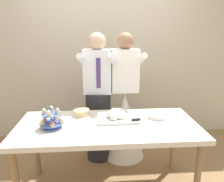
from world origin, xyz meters
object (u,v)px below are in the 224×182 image
Objects in this scene: round_cake at (82,113)px; person_groom at (98,106)px; cupcake_stand at (51,119)px; person_bride at (124,116)px; main_cake_tray at (117,116)px; dessert_table at (108,131)px; plate_stack at (157,115)px.

round_cake is 0.44m from person_groom.
cupcake_stand is 0.14× the size of person_bride.
person_groom reaches higher than main_cake_tray.
main_cake_tray reaches higher than dessert_table.
round_cake reaches higher than dessert_table.
person_bride reaches higher than main_cake_tray.
dessert_table is 0.57m from plate_stack.
dessert_table is at bearing -110.57° from person_bride.
dessert_table is 0.56m from cupcake_stand.
cupcake_stand is at bearing -175.73° from dessert_table.
person_groom is at bearing 97.98° from dessert_table.
plate_stack is 0.80m from person_groom.
round_cake is at bearing 173.02° from plate_stack.
dessert_table is 8.78× the size of plate_stack.
round_cake is at bearing 162.40° from main_cake_tray.
main_cake_tray reaches higher than round_cake.
plate_stack is at bearing -38.48° from person_groom.
main_cake_tray is at bearing 13.53° from cupcake_stand.
person_groom reaches higher than round_cake.
cupcake_stand is 1.12× the size of plate_stack.
cupcake_stand is 0.82m from person_groom.
plate_stack is at bearing -6.98° from round_cake.
person_bride is (0.34, 0.04, -0.16)m from person_groom.
person_groom is at bearing 141.52° from plate_stack.
cupcake_stand reaches higher than plate_stack.
cupcake_stand is at bearing -170.79° from plate_stack.
person_bride reaches higher than plate_stack.
dessert_table is 0.64m from person_groom.
main_cake_tray is (0.10, 0.11, 0.12)m from dessert_table.
person_bride is at bearing 69.43° from dessert_table.
cupcake_stand is (-0.54, -0.04, 0.16)m from dessert_table.
dessert_table is 0.38m from round_cake.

